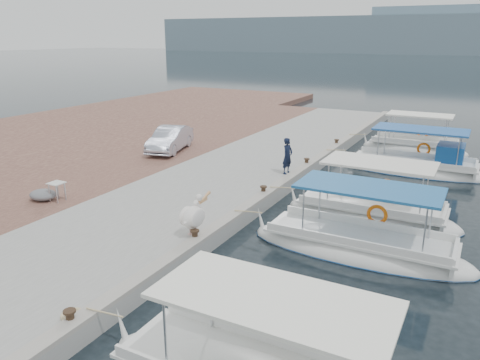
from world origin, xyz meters
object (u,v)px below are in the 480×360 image
Objects in this scene: fishing_caique_c at (371,216)px; fishing_caique_e at (414,149)px; fishing_caique_d at (415,169)px; parked_car at (170,139)px; fishing_caique_b at (358,249)px; fisherman at (288,156)px; pelican at (193,216)px.

fishing_caique_e is at bearing 91.05° from fishing_caique_c.
fishing_caique_c is 7.40m from fishing_caique_d.
fishing_caique_b is at bearing -44.20° from parked_car.
fishing_caique_e is 3.64× the size of fisherman.
fishing_caique_d is at bearing 88.89° from fishing_caique_b.
fishing_caique_b is 4.47× the size of pelican.
fishing_caique_b is at bearing -91.11° from fishing_caique_d.
parked_car is (-12.15, 6.79, 1.03)m from fishing_caique_b.
fisherman is at bearing 90.18° from pelican.
fishing_caique_c is 5.30m from fisherman.
fishing_caique_b is at bearing -87.99° from fishing_caique_e.
fishing_caique_c is 12.07m from fishing_caique_e.
fishing_caique_d is at bearing 1.44° from parked_car.
fishing_caique_b and fishing_caique_c have the same top height.
pelican is (-4.94, -12.62, 0.95)m from fishing_caique_d.
fishing_caique_b reaches higher than pelican.
parked_car is at bearing 150.82° from fishing_caique_b.
fisherman is 0.41× the size of parked_car.
fishing_caique_d reaches higher than fisherman.
fishing_caique_c and fishing_caique_d have the same top height.
pelican is at bearing -155.26° from fishing_caique_b.
fishing_caique_e is (-0.73, 4.68, -0.06)m from fishing_caique_d.
fishing_caique_c is 4.07× the size of pelican.
fishing_caique_b is 15.13m from fishing_caique_e.
fishing_caique_c is 0.89× the size of fishing_caique_d.
fishing_caique_d is at bearing -34.96° from fisherman.
fisherman is 7.47m from parked_car.
pelican is at bearing -130.21° from fishing_caique_c.
fisherman is at bearing -136.15° from fishing_caique_d.
fishing_caique_c is at bearing 95.81° from fishing_caique_b.
fishing_caique_e is 10.43m from fisherman.
fishing_caique_b is at bearing -128.74° from fisherman.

